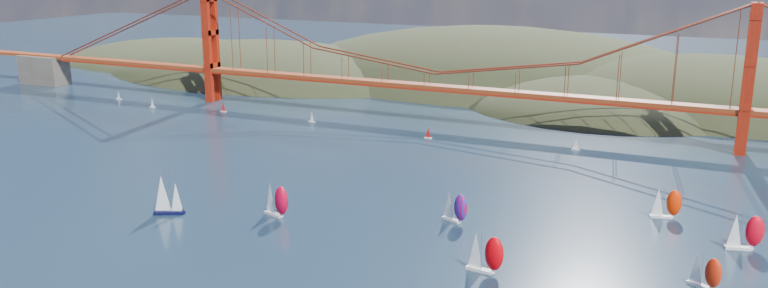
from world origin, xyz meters
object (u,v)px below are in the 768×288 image
(racer_3, at_px, (666,203))
(racer_4, at_px, (744,231))
(racer_0, at_px, (276,199))
(racer_1, at_px, (484,252))
(racer_rwb, at_px, (454,206))
(racer_2, at_px, (704,271))
(sloop_navy, at_px, (166,195))

(racer_3, relative_size, racer_4, 0.93)
(racer_0, bearing_deg, racer_1, 6.39)
(racer_1, height_order, racer_rwb, racer_1)
(racer_1, xyz_separation_m, racer_rwb, (-17.74, 28.73, -0.36))
(racer_1, xyz_separation_m, racer_2, (46.42, 12.62, -0.82))
(racer_rwb, bearing_deg, racer_2, 8.68)
(racer_2, distance_m, racer_4, 29.17)
(racer_3, bearing_deg, racer_0, -169.60)
(racer_1, bearing_deg, racer_0, 176.28)
(racer_1, bearing_deg, racer_rwb, 128.23)
(racer_1, relative_size, racer_4, 1.02)
(racer_0, height_order, racer_1, racer_0)
(racer_1, distance_m, racer_3, 66.29)
(racer_0, xyz_separation_m, racer_3, (99.01, 44.97, -0.49))
(racer_4, bearing_deg, racer_3, 124.50)
(racer_3, xyz_separation_m, racer_rwb, (-52.12, -27.95, 0.08))
(racer_rwb, bearing_deg, racer_0, -137.26)
(racer_1, height_order, racer_4, racer_1)
(sloop_navy, bearing_deg, racer_3, -3.49)
(racer_0, relative_size, racer_3, 1.11)
(racer_3, bearing_deg, sloop_navy, -170.14)
(racer_0, bearing_deg, racer_4, 30.37)
(racer_1, bearing_deg, sloop_navy, -173.50)
(sloop_navy, relative_size, racer_1, 1.21)
(racer_1, xyz_separation_m, racer_3, (34.38, 56.68, -0.44))
(racer_0, distance_m, racer_2, 111.06)
(sloop_navy, height_order, racer_rwb, sloop_navy)
(racer_2, height_order, racer_rwb, racer_rwb)
(racer_0, xyz_separation_m, racer_1, (64.63, -11.71, -0.05))
(racer_2, bearing_deg, racer_0, -151.79)
(racer_3, xyz_separation_m, racer_4, (19.86, -15.97, 0.36))
(racer_2, height_order, racer_4, racer_4)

